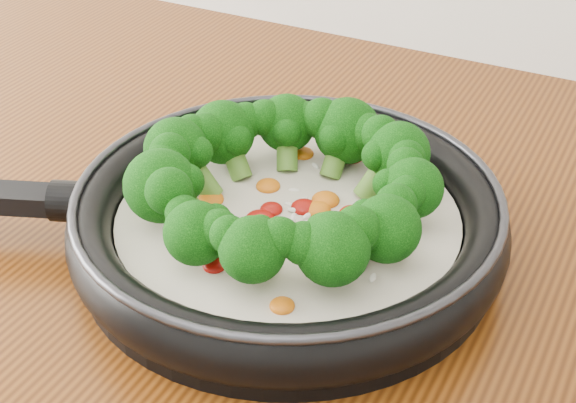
% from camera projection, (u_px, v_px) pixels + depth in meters
% --- Properties ---
extents(skillet, '(0.59, 0.46, 0.10)m').
position_uv_depth(skillet, '(284.00, 211.00, 0.69)').
color(skillet, black).
rests_on(skillet, counter).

